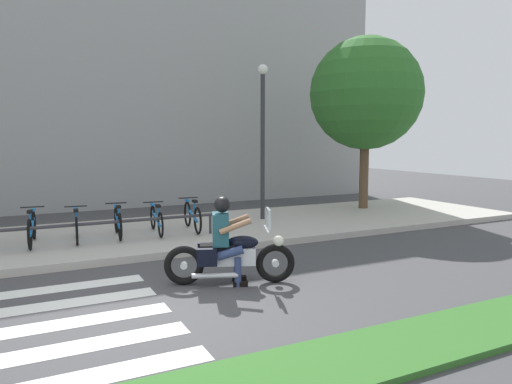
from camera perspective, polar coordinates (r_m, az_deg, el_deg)
The scene contains 18 objects.
ground_plane at distance 6.90m, azimuth -14.72°, elevation -13.88°, with size 48.00×48.00×0.00m, color #424244.
sidewalk at distance 11.48m, azimuth -19.76°, elevation -5.49°, with size 24.00×4.40×0.15m, color #B7B2A8.
crosswalk_stripe_0 at distance 5.33m, azimuth -20.92°, elevation -20.41°, with size 2.80×0.40×0.01m, color white.
crosswalk_stripe_1 at distance 6.05m, azimuth -21.72°, elevation -17.08°, with size 2.80×0.40×0.01m, color white.
crosswalk_stripe_2 at distance 6.79m, azimuth -22.34°, elevation -14.47°, with size 2.80×0.40×0.01m, color white.
crosswalk_stripe_3 at distance 7.55m, azimuth -22.82°, elevation -12.37°, with size 2.80×0.40×0.01m, color white.
crosswalk_stripe_4 at distance 8.31m, azimuth -23.20°, elevation -10.66°, with size 2.80×0.40×0.01m, color white.
motorcycle at distance 7.83m, azimuth -3.07°, elevation -7.69°, with size 2.04×0.97×1.24m.
rider at distance 7.75m, azimuth -3.66°, elevation -5.05°, with size 0.75×0.68×1.44m.
bicycle_1 at distance 11.02m, azimuth -25.31°, elevation -3.96°, with size 0.48×1.71×0.77m.
bicycle_2 at distance 11.07m, azimuth -20.73°, elevation -3.79°, with size 0.48×1.61×0.73m.
bicycle_3 at distance 11.19m, azimuth -16.23°, elevation -3.48°, with size 0.48×1.58×0.75m.
bicycle_4 at distance 11.38m, azimuth -11.86°, elevation -3.26°, with size 0.48×1.68×0.72m.
bicycle_5 at distance 11.63m, azimuth -7.65°, elevation -2.87°, with size 0.48×1.69×0.77m.
bike_rack at distance 10.57m, azimuth -18.06°, elevation -3.68°, with size 5.01×0.07×0.49m.
street_lamp at distance 13.04m, azimuth 0.81°, elevation 7.60°, with size 0.28×0.28×4.36m.
tree_near_rack at distance 15.58m, azimuth 13.06°, elevation 11.41°, with size 3.52×3.52×5.53m.
building_backdrop at distance 17.11m, azimuth -22.80°, elevation 14.43°, with size 24.00×1.20×9.79m, color #9F9F9F.
Camera 1 is at (-1.28, -6.36, 2.37)m, focal length 33.33 mm.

